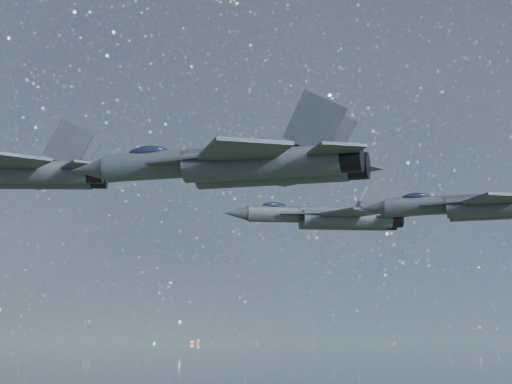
# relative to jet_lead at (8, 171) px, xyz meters

# --- Properties ---
(jet_lead) EXTENTS (20.17, 13.87, 5.06)m
(jet_lead) POSITION_rel_jet_lead_xyz_m (0.00, 0.00, 0.00)
(jet_lead) COLOR #2F353B
(jet_left) EXTENTS (18.78, 12.67, 4.73)m
(jet_left) POSITION_rel_jet_lead_xyz_m (23.18, 23.98, -0.70)
(jet_left) COLOR #2F353B
(jet_right) EXTENTS (19.46, 13.58, 4.90)m
(jet_right) POSITION_rel_jet_lead_xyz_m (20.87, -12.71, -2.82)
(jet_right) COLOR #2F353B
(jet_slot) EXTENTS (16.24, 11.25, 4.08)m
(jet_slot) POSITION_rel_jet_lead_xyz_m (36.11, 3.01, -3.19)
(jet_slot) COLOR #2F353B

